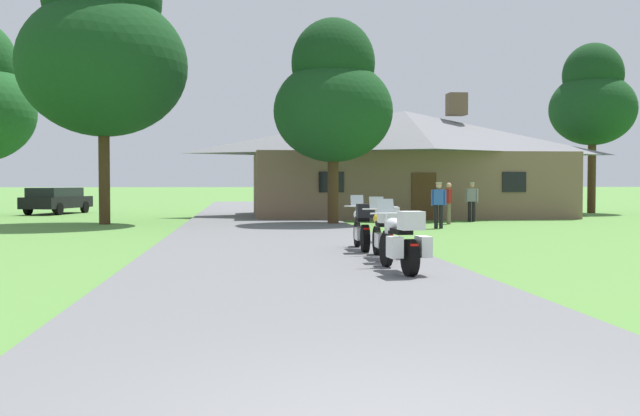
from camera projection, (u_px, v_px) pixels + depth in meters
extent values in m
plane|color=#56893D|center=(270.00, 232.00, 24.57)|extent=(500.00, 500.00, 0.00)
cube|color=slate|center=(273.00, 236.00, 22.58)|extent=(6.40, 80.00, 0.06)
cylinder|color=black|center=(386.00, 250.00, 13.99)|extent=(0.17, 0.65, 0.64)
cylinder|color=black|center=(410.00, 257.00, 12.57)|extent=(0.21, 0.65, 0.64)
cube|color=silver|center=(398.00, 250.00, 13.26)|extent=(0.31, 0.58, 0.30)
ellipsoid|color=silver|center=(394.00, 225.00, 13.50)|extent=(0.35, 0.54, 0.26)
cube|color=black|center=(401.00, 231.00, 13.05)|extent=(0.33, 0.54, 0.10)
cylinder|color=silver|center=(387.00, 214.00, 13.92)|extent=(0.66, 0.09, 0.03)
cylinder|color=silver|center=(386.00, 231.00, 13.97)|extent=(0.08, 0.24, 0.73)
cube|color=#B2BCC6|center=(385.00, 206.00, 14.01)|extent=(0.33, 0.14, 0.27)
sphere|color=silver|center=(387.00, 221.00, 13.93)|extent=(0.11, 0.11, 0.11)
cube|color=silver|center=(411.00, 221.00, 12.50)|extent=(0.43, 0.39, 0.32)
cube|color=red|center=(414.00, 246.00, 12.35)|extent=(0.14, 0.04, 0.06)
cylinder|color=silver|center=(412.00, 261.00, 12.92)|extent=(0.12, 0.55, 0.07)
cube|color=silver|center=(395.00, 247.00, 12.57)|extent=(0.23, 0.42, 0.36)
cube|color=silver|center=(423.00, 247.00, 12.67)|extent=(0.23, 0.42, 0.36)
cylinder|color=black|center=(377.00, 240.00, 16.28)|extent=(0.13, 0.64, 0.64)
cylinder|color=black|center=(388.00, 246.00, 14.85)|extent=(0.17, 0.64, 0.64)
cube|color=silver|center=(382.00, 240.00, 15.54)|extent=(0.28, 0.57, 0.30)
ellipsoid|color=gold|center=(380.00, 219.00, 15.79)|extent=(0.32, 0.53, 0.26)
cube|color=black|center=(384.00, 224.00, 15.33)|extent=(0.30, 0.53, 0.10)
cylinder|color=silver|center=(377.00, 209.00, 16.22)|extent=(0.66, 0.05, 0.03)
cylinder|color=silver|center=(377.00, 224.00, 16.27)|extent=(0.07, 0.24, 0.73)
cube|color=#B2BCC6|center=(376.00, 203.00, 16.31)|extent=(0.32, 0.12, 0.27)
sphere|color=silver|center=(377.00, 215.00, 16.22)|extent=(0.11, 0.11, 0.11)
cube|color=silver|center=(388.00, 215.00, 14.78)|extent=(0.41, 0.37, 0.32)
cube|color=red|center=(390.00, 236.00, 14.62)|extent=(0.14, 0.03, 0.06)
cylinder|color=silver|center=(392.00, 249.00, 15.18)|extent=(0.09, 0.55, 0.07)
cylinder|color=black|center=(357.00, 234.00, 18.34)|extent=(0.13, 0.64, 0.64)
cylinder|color=black|center=(365.00, 238.00, 16.91)|extent=(0.17, 0.64, 0.64)
cube|color=silver|center=(361.00, 234.00, 17.60)|extent=(0.28, 0.57, 0.30)
ellipsoid|color=silver|center=(360.00, 215.00, 17.85)|extent=(0.32, 0.53, 0.26)
cube|color=black|center=(362.00, 219.00, 17.39)|extent=(0.30, 0.53, 0.10)
cylinder|color=silver|center=(357.00, 206.00, 18.28)|extent=(0.66, 0.05, 0.03)
cylinder|color=silver|center=(357.00, 220.00, 18.33)|extent=(0.07, 0.24, 0.73)
cube|color=#B2BCC6|center=(357.00, 200.00, 18.37)|extent=(0.32, 0.12, 0.27)
sphere|color=silver|center=(357.00, 212.00, 18.28)|extent=(0.11, 0.11, 0.11)
cube|color=black|center=(365.00, 211.00, 16.83)|extent=(0.41, 0.37, 0.32)
cube|color=red|center=(366.00, 229.00, 16.68)|extent=(0.14, 0.03, 0.06)
cylinder|color=silver|center=(369.00, 241.00, 17.24)|extent=(0.09, 0.55, 0.07)
cube|color=brown|center=(404.00, 185.00, 36.31)|extent=(14.76, 7.94, 3.08)
pyramid|color=slate|center=(404.00, 133.00, 36.21)|extent=(15.65, 8.42, 2.14)
cube|color=brown|center=(457.00, 104.00, 36.45)|extent=(0.90, 0.90, 1.10)
cube|color=#472D19|center=(424.00, 197.00, 32.35)|extent=(1.10, 0.08, 2.10)
cube|color=black|center=(331.00, 182.00, 31.88)|extent=(1.10, 0.06, 0.90)
cube|color=black|center=(514.00, 182.00, 32.77)|extent=(1.10, 0.06, 0.90)
cylinder|color=black|center=(474.00, 212.00, 31.20)|extent=(0.14, 0.14, 0.86)
cylinder|color=black|center=(469.00, 212.00, 31.26)|extent=(0.14, 0.14, 0.86)
cube|color=gray|center=(472.00, 195.00, 31.21)|extent=(0.42, 0.35, 0.56)
cylinder|color=gray|center=(477.00, 196.00, 31.13)|extent=(0.09, 0.09, 0.58)
cylinder|color=gray|center=(466.00, 195.00, 31.29)|extent=(0.09, 0.09, 0.58)
sphere|color=tan|center=(472.00, 185.00, 31.19)|extent=(0.21, 0.21, 0.21)
cylinder|color=#B2AD99|center=(472.00, 183.00, 31.19)|extent=(0.22, 0.22, 0.05)
cylinder|color=#75664C|center=(449.00, 214.00, 29.26)|extent=(0.14, 0.14, 0.86)
cylinder|color=#75664C|center=(448.00, 213.00, 29.44)|extent=(0.14, 0.14, 0.86)
cube|color=#A8231E|center=(449.00, 196.00, 29.32)|extent=(0.28, 0.39, 0.56)
cylinder|color=#A8231E|center=(449.00, 196.00, 29.09)|extent=(0.09, 0.09, 0.58)
cylinder|color=#A8231E|center=(448.00, 196.00, 29.55)|extent=(0.09, 0.09, 0.58)
sphere|color=tan|center=(449.00, 185.00, 29.31)|extent=(0.21, 0.21, 0.21)
cylinder|color=black|center=(441.00, 217.00, 26.55)|extent=(0.14, 0.14, 0.86)
cylinder|color=black|center=(436.00, 217.00, 26.59)|extent=(0.14, 0.14, 0.86)
cube|color=#2D56AD|center=(439.00, 197.00, 26.55)|extent=(0.41, 0.32, 0.56)
cylinder|color=#2D56AD|center=(445.00, 198.00, 26.50)|extent=(0.09, 0.09, 0.58)
cylinder|color=#2D56AD|center=(432.00, 198.00, 26.60)|extent=(0.09, 0.09, 0.58)
sphere|color=tan|center=(439.00, 186.00, 26.53)|extent=(0.21, 0.21, 0.21)
cylinder|color=#B2AD99|center=(439.00, 183.00, 26.53)|extent=(0.22, 0.22, 0.05)
cylinder|color=#422D19|center=(592.00, 173.00, 40.04)|extent=(0.44, 0.44, 4.41)
ellipsoid|color=#143D19|center=(593.00, 109.00, 39.92)|extent=(4.64, 4.64, 3.94)
ellipsoid|color=#123716|center=(593.00, 75.00, 39.86)|extent=(3.25, 3.25, 3.48)
cylinder|color=#422D19|center=(104.00, 168.00, 29.17)|extent=(0.44, 0.44, 4.50)
ellipsoid|color=#143D19|center=(103.00, 65.00, 29.03)|extent=(6.65, 6.65, 5.66)
cylinder|color=#422D19|center=(333.00, 185.00, 28.93)|extent=(0.44, 0.44, 3.19)
ellipsoid|color=#143D19|center=(333.00, 111.00, 28.83)|extent=(4.71, 4.71, 4.00)
ellipsoid|color=#123716|center=(333.00, 63.00, 28.76)|extent=(3.30, 3.30, 3.53)
cube|color=black|center=(57.00, 202.00, 39.00)|extent=(2.95, 4.92, 0.60)
cube|color=black|center=(55.00, 192.00, 38.78)|extent=(2.38, 3.53, 0.48)
cylinder|color=black|center=(56.00, 207.00, 40.55)|extent=(0.38, 0.67, 0.64)
cylinder|color=black|center=(85.00, 207.00, 40.29)|extent=(0.38, 0.67, 0.64)
cylinder|color=black|center=(28.00, 209.00, 37.73)|extent=(0.38, 0.67, 0.64)
cylinder|color=black|center=(59.00, 209.00, 37.48)|extent=(0.38, 0.67, 0.64)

